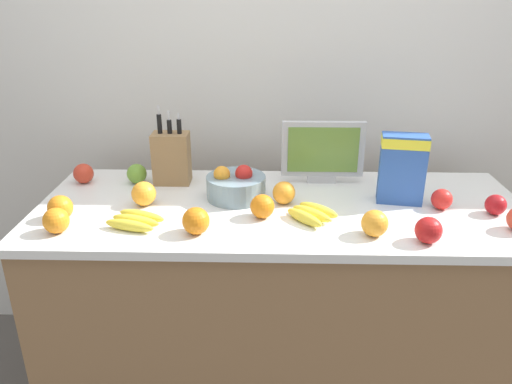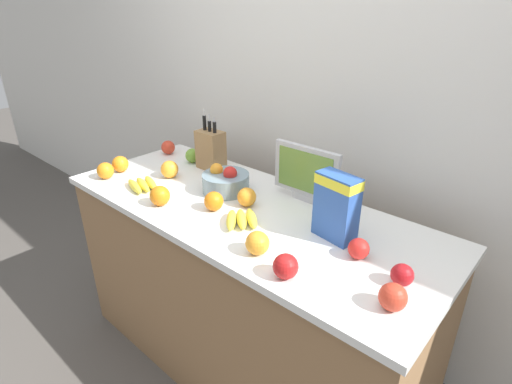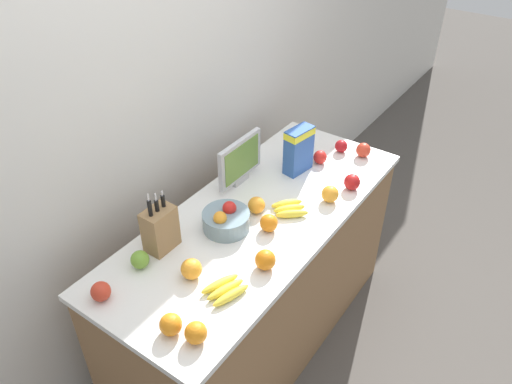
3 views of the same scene
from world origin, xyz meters
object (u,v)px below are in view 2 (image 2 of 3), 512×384
banana_bunch_right (241,219)px  apple_middle (286,266)px  cereal_box (337,204)px  orange_near_bowl (257,243)px  orange_front_right (170,169)px  apple_leftmost (168,147)px  knife_block (211,149)px  small_monitor (306,172)px  apple_by_knife_block (359,249)px  banana_bunch_left (143,185)px  apple_near_bananas (393,297)px  orange_back_center (105,171)px  apple_front (192,156)px  orange_by_cereal (160,196)px  orange_mid_left (214,201)px  apple_rightmost (402,275)px  orange_front_left (247,197)px  fruit_bowl (226,181)px  orange_front_center (120,164)px

banana_bunch_right → apple_middle: 0.37m
cereal_box → orange_near_bowl: size_ratio=2.96×
orange_front_right → apple_leftmost: bearing=144.2°
knife_block → cereal_box: size_ratio=1.24×
small_monitor → apple_by_knife_block: size_ratio=4.39×
banana_bunch_left → banana_bunch_right: banana_bunch_right is taller
small_monitor → apple_near_bananas: small_monitor is taller
orange_back_center → apple_front: bearing=71.0°
apple_front → orange_by_cereal: (0.29, -0.43, 0.00)m
apple_front → orange_mid_left: 0.58m
apple_middle → apple_rightmost: apple_middle is taller
orange_near_bowl → apple_front: bearing=153.4°
apple_by_knife_block → orange_front_left: 0.55m
small_monitor → banana_bunch_right: small_monitor is taller
apple_front → orange_front_right: size_ratio=0.89×
apple_middle → orange_near_bowl: bearing=165.1°
orange_back_center → banana_bunch_right: bearing=8.4°
orange_mid_left → orange_by_cereal: 0.24m
banana_bunch_left → orange_back_center: bearing=-167.1°
apple_leftmost → orange_near_bowl: bearing=-21.7°
fruit_bowl → small_monitor: bearing=26.4°
orange_front_right → orange_back_center: bearing=-136.0°
apple_leftmost → orange_by_cereal: size_ratio=0.90×
fruit_bowl → banana_bunch_right: 0.32m
knife_block → fruit_bowl: (0.26, -0.15, -0.06)m
fruit_bowl → apple_leftmost: fruit_bowl is taller
apple_leftmost → apple_rightmost: bearing=-9.6°
orange_front_left → apple_front: bearing=162.2°
banana_bunch_left → apple_near_bananas: (1.23, -0.00, 0.02)m
apple_front → orange_mid_left: orange_mid_left is taller
orange_by_cereal → apple_rightmost: bearing=9.5°
orange_near_bowl → knife_block: bearing=148.4°
apple_near_bananas → orange_near_bowl: (-0.47, -0.05, 0.00)m
apple_by_knife_block → apple_front: bearing=169.0°
orange_by_cereal → banana_bunch_left: bearing=166.5°
apple_middle → apple_front: (-1.00, 0.47, -0.00)m
cereal_box → orange_back_center: cereal_box is taller
orange_mid_left → orange_front_right: size_ratio=0.94×
cereal_box → banana_bunch_left: 0.94m
orange_mid_left → orange_back_center: size_ratio=0.99×
apple_front → banana_bunch_left: bearing=-76.9°
apple_near_bananas → orange_front_left: size_ratio=0.99×
cereal_box → apple_leftmost: size_ratio=3.20×
apple_front → orange_front_center: size_ratio=0.93×
apple_rightmost → orange_mid_left: bearing=-176.7°
orange_front_center → orange_by_cereal: 0.47m
apple_middle → orange_front_center: 1.18m
apple_leftmost → orange_mid_left: bearing=-23.0°
fruit_bowl → apple_front: fruit_bowl is taller
banana_bunch_left → apple_by_knife_block: apple_by_knife_block is taller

